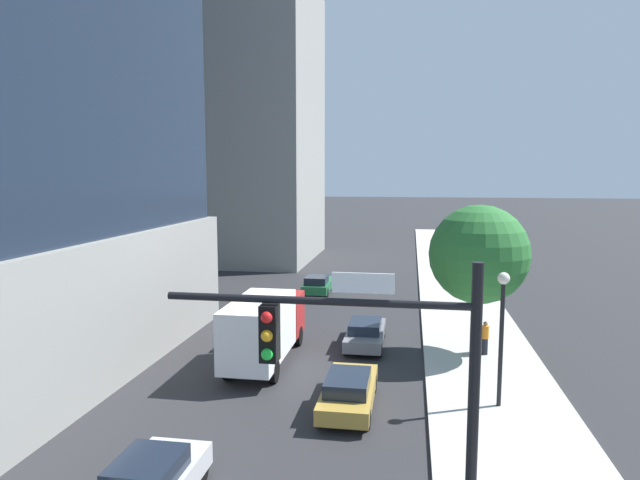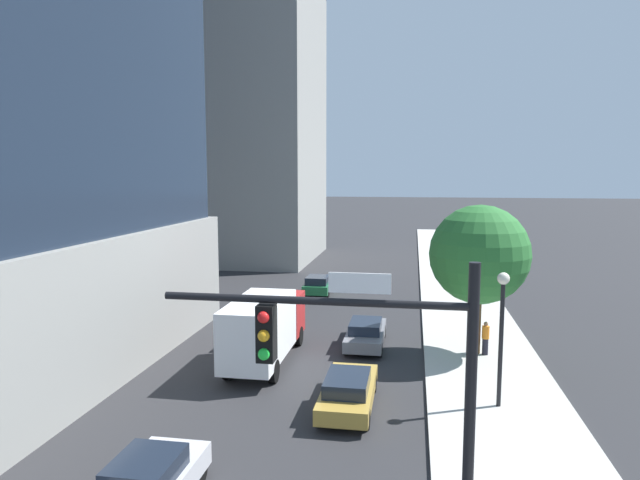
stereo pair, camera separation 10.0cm
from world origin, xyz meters
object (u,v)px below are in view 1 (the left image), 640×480
street_lamp (502,317)px  car_gray (365,333)px  car_gold (349,390)px  car_green (318,284)px  pedestrian_orange_shirt (485,338)px  construction_building (250,90)px  traffic_light_pole (381,387)px  street_tree (479,254)px  box_truck (264,326)px

street_lamp → car_gray: 9.11m
car_gold → car_green: car_green is taller
car_gray → pedestrian_orange_shirt: (5.68, -0.84, 0.28)m
construction_building → car_green: (9.52, -15.90, -16.05)m
traffic_light_pole → street_tree: bearing=77.9°
car_gold → construction_building: bearing=111.6°
car_gold → car_gray: bearing=90.0°
box_truck → pedestrian_orange_shirt: (10.00, 2.46, -0.80)m
street_lamp → car_green: size_ratio=1.15×
box_truck → construction_building: bearing=107.3°
street_lamp → car_gray: street_lamp is taller
car_gold → box_truck: bearing=135.4°
car_gold → pedestrian_orange_shirt: size_ratio=3.02×
car_green → box_truck: (0.00, -14.76, 1.04)m
car_gold → traffic_light_pole: bearing=-80.5°
car_green → street_tree: bearing=-51.6°
car_gold → car_green: (-4.32, 19.02, 0.02)m
street_tree → car_gold: bearing=-127.5°
street_tree → car_gray: (-5.29, 0.67, -4.19)m
street_lamp → box_truck: (-9.76, 3.45, -1.71)m
street_tree → car_green: street_tree is taller
box_truck → car_green: bearing=90.0°
construction_building → traffic_light_pole: bearing=-70.9°
construction_building → pedestrian_orange_shirt: 37.77m
car_gray → street_tree: bearing=-7.2°
traffic_light_pole → box_truck: 15.72m
traffic_light_pole → car_green: (-5.99, 28.96, -4.11)m
car_green → car_gray: bearing=-69.3°
street_lamp → car_green: 20.85m
construction_building → traffic_light_pole: (15.51, -44.86, -11.93)m
box_truck → pedestrian_orange_shirt: size_ratio=4.69×
street_tree → car_green: bearing=128.4°
street_tree → car_gray: 6.78m
traffic_light_pole → car_green: 29.86m
construction_building → traffic_light_pole: 48.95m
box_truck → pedestrian_orange_shirt: bearing=13.8°
street_tree → pedestrian_orange_shirt: 3.93m
street_lamp → box_truck: size_ratio=0.67×
construction_building → street_lamp: bearing=-60.5°
construction_building → car_gold: 40.86m
pedestrian_orange_shirt → traffic_light_pole: bearing=-103.5°
construction_building → box_truck: bearing=-72.7°
street_lamp → car_gray: size_ratio=1.06×
traffic_light_pole → box_truck: size_ratio=0.94×
car_gray → construction_building: bearing=116.8°
car_gray → box_truck: (-4.32, -3.30, 1.08)m
car_green → car_gray: 12.25m
street_lamp → car_gold: size_ratio=1.04×
construction_building → box_truck: (9.52, -30.66, -15.01)m
street_tree → street_lamp: bearing=-88.6°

